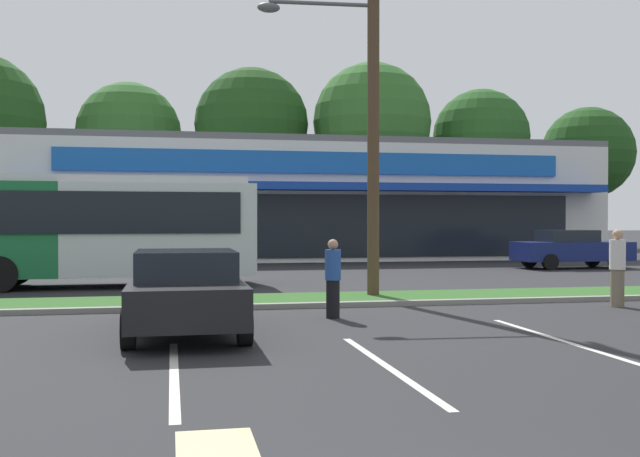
# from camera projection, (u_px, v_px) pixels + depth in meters

# --- Properties ---
(grass_median) EXTENTS (56.00, 2.20, 0.12)m
(grass_median) POSITION_uv_depth(u_px,v_px,m) (234.00, 301.00, 17.60)
(grass_median) COLOR #2D5B23
(grass_median) RESTS_ON ground_plane
(curb_lip) EXTENTS (56.00, 0.24, 0.12)m
(curb_lip) POSITION_uv_depth(u_px,v_px,m) (239.00, 307.00, 16.40)
(curb_lip) COLOR gray
(curb_lip) RESTS_ON ground_plane
(parking_stripe_1) EXTENTS (0.12, 4.80, 0.01)m
(parking_stripe_1) POSITION_uv_depth(u_px,v_px,m) (174.00, 374.00, 9.54)
(parking_stripe_1) COLOR silver
(parking_stripe_1) RESTS_ON ground_plane
(parking_stripe_2) EXTENTS (0.12, 4.80, 0.01)m
(parking_stripe_2) POSITION_uv_depth(u_px,v_px,m) (388.00, 367.00, 10.01)
(parking_stripe_2) COLOR silver
(parking_stripe_2) RESTS_ON ground_plane
(parking_stripe_3) EXTENTS (0.12, 4.80, 0.01)m
(parking_stripe_3) POSITION_uv_depth(u_px,v_px,m) (558.00, 339.00, 12.32)
(parking_stripe_3) COLOR silver
(parking_stripe_3) RESTS_ON ground_plane
(lot_arrow) EXTENTS (0.70, 1.60, 0.01)m
(lot_arrow) POSITION_uv_depth(u_px,v_px,m) (218.00, 456.00, 6.24)
(lot_arrow) COLOR beige
(lot_arrow) RESTS_ON ground_plane
(storefront_building) EXTENTS (29.51, 14.95, 5.94)m
(storefront_building) POSITION_uv_depth(u_px,v_px,m) (296.00, 202.00, 40.97)
(storefront_building) COLOR silver
(storefront_building) RESTS_ON ground_plane
(tree_mid_left) EXTENTS (6.72, 6.72, 10.84)m
(tree_mid_left) POSITION_uv_depth(u_px,v_px,m) (129.00, 135.00, 47.92)
(tree_mid_left) COLOR #473323
(tree_mid_left) RESTS_ON ground_plane
(tree_mid) EXTENTS (7.23, 7.23, 11.64)m
(tree_mid) POSITION_uv_depth(u_px,v_px,m) (252.00, 125.00, 47.30)
(tree_mid) COLOR #473323
(tree_mid) RESTS_ON ground_plane
(tree_mid_right) EXTENTS (7.52, 7.52, 11.98)m
(tree_mid_right) POSITION_uv_depth(u_px,v_px,m) (372.00, 122.00, 47.32)
(tree_mid_right) COLOR #473323
(tree_mid_right) RESTS_ON ground_plane
(tree_right) EXTENTS (6.29, 6.29, 10.54)m
(tree_right) POSITION_uv_depth(u_px,v_px,m) (481.00, 138.00, 48.76)
(tree_right) COLOR #473323
(tree_right) RESTS_ON ground_plane
(tree_far_right) EXTENTS (6.38, 6.38, 9.88)m
(tree_far_right) POSITION_uv_depth(u_px,v_px,m) (588.00, 153.00, 52.13)
(tree_far_right) COLOR #473323
(tree_far_right) RESTS_ON ground_plane
(utility_pole) EXTENTS (3.03, 2.40, 10.14)m
(utility_pole) POSITION_uv_depth(u_px,v_px,m) (368.00, 81.00, 18.42)
(utility_pole) COLOR #4C3826
(utility_pole) RESTS_ON ground_plane
(city_bus) EXTENTS (12.36, 2.89, 3.25)m
(city_bus) POSITION_uv_depth(u_px,v_px,m) (42.00, 227.00, 21.55)
(city_bus) COLOR #196638
(city_bus) RESTS_ON ground_plane
(car_0) EXTENTS (4.65, 1.97, 1.56)m
(car_0) POSITION_uv_depth(u_px,v_px,m) (571.00, 249.00, 30.33)
(car_0) COLOR navy
(car_0) RESTS_ON ground_plane
(car_3) EXTENTS (2.00, 4.42, 1.46)m
(car_3) POSITION_uv_depth(u_px,v_px,m) (186.00, 291.00, 12.82)
(car_3) COLOR black
(car_3) RESTS_ON ground_plane
(pedestrian_near_bench) EXTENTS (0.32, 0.32, 1.59)m
(pedestrian_near_bench) POSITION_uv_depth(u_px,v_px,m) (333.00, 279.00, 14.96)
(pedestrian_near_bench) COLOR black
(pedestrian_near_bench) RESTS_ON ground_plane
(pedestrian_by_pole) EXTENTS (0.36, 0.36, 1.76)m
(pedestrian_by_pole) POSITION_uv_depth(u_px,v_px,m) (617.00, 268.00, 16.92)
(pedestrian_by_pole) COLOR #726651
(pedestrian_by_pole) RESTS_ON ground_plane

